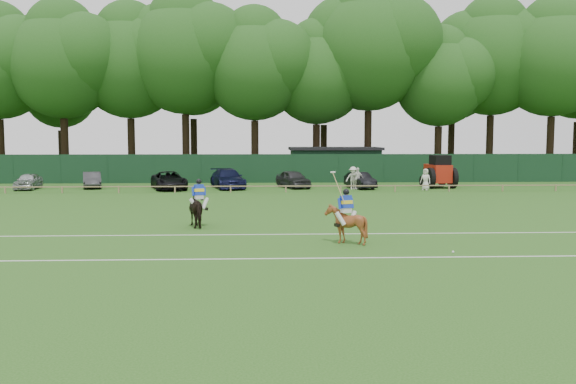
{
  "coord_description": "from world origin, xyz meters",
  "views": [
    {
      "loc": [
        -0.77,
        -25.96,
        4.07
      ],
      "look_at": [
        0.5,
        3.0,
        1.4
      ],
      "focal_mm": 38.0,
      "sensor_mm": 36.0,
      "label": 1
    }
  ],
  "objects": [
    {
      "name": "pitch_rail",
      "position": [
        0.0,
        18.0,
        0.45
      ],
      "size": [
        62.1,
        0.1,
        0.5
      ],
      "color": "#997F5B",
      "rests_on": "ground"
    },
    {
      "name": "spectator_left",
      "position": [
        6.24,
        20.25,
        0.87
      ],
      "size": [
        1.16,
        0.71,
        1.74
      ],
      "primitive_type": "imported",
      "rotation": [
        0.0,
        0.0,
        0.06
      ],
      "color": "silver",
      "rests_on": "ground"
    },
    {
      "name": "spectator_mid",
      "position": [
        6.54,
        20.08,
        0.84
      ],
      "size": [
        1.03,
        0.56,
        1.67
      ],
      "primitive_type": "imported",
      "rotation": [
        0.0,
        0.0,
        0.16
      ],
      "color": "white",
      "rests_on": "ground"
    },
    {
      "name": "tree_row",
      "position": [
        2.0,
        35.0,
        0.0
      ],
      "size": [
        96.0,
        12.0,
        21.0
      ],
      "primitive_type": null,
      "color": "#26561C",
      "rests_on": "ground"
    },
    {
      "name": "perimeter_fence",
      "position": [
        0.0,
        27.0,
        1.25
      ],
      "size": [
        92.08,
        0.08,
        2.5
      ],
      "color": "#14351E",
      "rests_on": "ground"
    },
    {
      "name": "rider_dark",
      "position": [
        -3.57,
        1.34,
        1.51
      ],
      "size": [
        0.92,
        0.53,
        1.41
      ],
      "rotation": [
        0.0,
        0.0,
        3.48
      ],
      "color": "silver",
      "rests_on": "ground"
    },
    {
      "name": "sedan_grey",
      "position": [
        -14.06,
        22.28,
        0.63
      ],
      "size": [
        2.34,
        4.03,
        1.26
      ],
      "primitive_type": "imported",
      "rotation": [
        0.0,
        0.0,
        0.28
      ],
      "color": "#333336",
      "rests_on": "ground"
    },
    {
      "name": "pitch_lines",
      "position": [
        0.0,
        -3.5,
        0.01
      ],
      "size": [
        60.0,
        5.1,
        0.01
      ],
      "color": "silver",
      "rests_on": "ground"
    },
    {
      "name": "estate_black",
      "position": [
        6.92,
        21.03,
        0.62
      ],
      "size": [
        2.17,
        4.0,
        1.25
      ],
      "primitive_type": "imported",
      "rotation": [
        0.0,
        0.0,
        0.23
      ],
      "color": "black",
      "rests_on": "ground"
    },
    {
      "name": "rider_chestnut",
      "position": [
        2.42,
        -3.26,
        1.45
      ],
      "size": [
        0.98,
        0.55,
        2.05
      ],
      "rotation": [
        0.0,
        0.0,
        3.48
      ],
      "color": "silver",
      "rests_on": "ground"
    },
    {
      "name": "spectator_right",
      "position": [
        11.58,
        19.23,
        0.81
      ],
      "size": [
        0.95,
        0.89,
        1.63
      ],
      "primitive_type": "imported",
      "rotation": [
        0.0,
        0.0,
        -0.63
      ],
      "color": "silver",
      "rests_on": "ground"
    },
    {
      "name": "sedan_navy",
      "position": [
        -3.4,
        21.56,
        0.75
      ],
      "size": [
        3.34,
        5.52,
        1.5
      ],
      "primitive_type": "imported",
      "rotation": [
        0.0,
        0.0,
        0.26
      ],
      "color": "#111536",
      "rests_on": "ground"
    },
    {
      "name": "utility_shed",
      "position": [
        6.0,
        30.0,
        1.54
      ],
      "size": [
        8.4,
        4.4,
        3.04
      ],
      "color": "#14331E",
      "rests_on": "ground"
    },
    {
      "name": "horse_dark",
      "position": [
        -3.57,
        1.35,
        0.79
      ],
      "size": [
        1.42,
        2.05,
        1.58
      ],
      "primitive_type": "imported",
      "rotation": [
        0.0,
        0.0,
        3.48
      ],
      "color": "black",
      "rests_on": "ground"
    },
    {
      "name": "tractor",
      "position": [
        13.18,
        21.33,
        1.22
      ],
      "size": [
        2.34,
        3.25,
        2.58
      ],
      "rotation": [
        0.0,
        0.0,
        0.1
      ],
      "color": "#B02010",
      "rests_on": "ground"
    },
    {
      "name": "hatch_grey",
      "position": [
        1.72,
        21.74,
        0.69
      ],
      "size": [
        2.97,
        4.39,
        1.39
      ],
      "primitive_type": "imported",
      "rotation": [
        0.0,
        0.0,
        0.36
      ],
      "color": "#323234",
      "rests_on": "ground"
    },
    {
      "name": "ground",
      "position": [
        0.0,
        0.0,
        0.0
      ],
      "size": [
        160.0,
        160.0,
        0.0
      ],
      "primitive_type": "plane",
      "color": "#1E4C14",
      "rests_on": "ground"
    },
    {
      "name": "polo_ball",
      "position": [
        5.9,
        -5.31,
        0.04
      ],
      "size": [
        0.09,
        0.09,
        0.09
      ],
      "primitive_type": "sphere",
      "color": "silver",
      "rests_on": "ground"
    },
    {
      "name": "horse_chestnut",
      "position": [
        2.42,
        -3.25,
        0.75
      ],
      "size": [
        1.59,
        1.68,
        1.5
      ],
      "primitive_type": "imported",
      "rotation": [
        0.0,
        0.0,
        3.48
      ],
      "color": "brown",
      "rests_on": "ground"
    },
    {
      "name": "suv_black",
      "position": [
        -7.83,
        20.74,
        0.68
      ],
      "size": [
        3.61,
        5.38,
        1.37
      ],
      "primitive_type": "imported",
      "rotation": [
        0.0,
        0.0,
        0.3
      ],
      "color": "black",
      "rests_on": "ground"
    },
    {
      "name": "sedan_silver",
      "position": [
        -18.59,
        21.28,
        0.62
      ],
      "size": [
        1.73,
        3.75,
        1.25
      ],
      "primitive_type": "imported",
      "rotation": [
        0.0,
        0.0,
        0.07
      ],
      "color": "#B1B5B6",
      "rests_on": "ground"
    }
  ]
}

